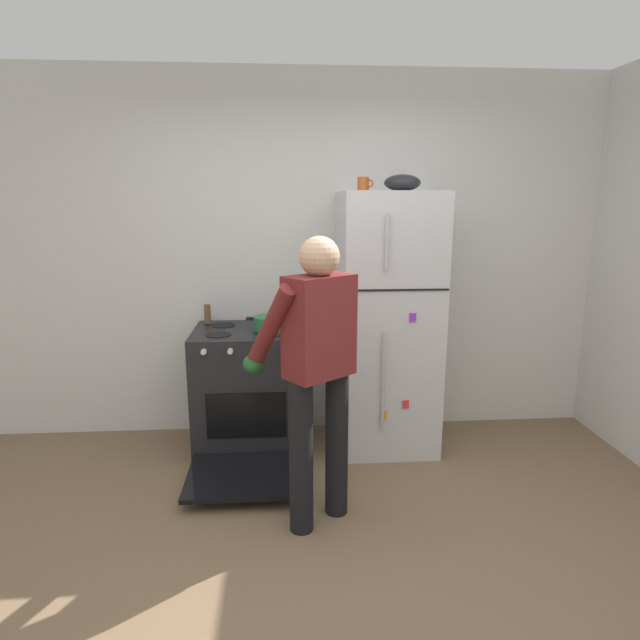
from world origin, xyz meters
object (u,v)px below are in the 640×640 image
person_cook (316,358)px  pepper_mill (207,314)px  stove_range (249,391)px  coffee_mug (364,184)px  red_pot (270,323)px  mixing_bowl (402,183)px  refrigerator (387,323)px

person_cook → pepper_mill: person_cook is taller
stove_range → coffee_mug: (0.82, 0.07, 1.45)m
stove_range → coffee_mug: 1.67m
red_pot → mixing_bowl: (0.92, 0.05, 0.95)m
coffee_mug → mixing_bowl: size_ratio=0.45×
refrigerator → red_pot: bearing=-176.6°
person_cook → red_pot: 0.95m
stove_range → pepper_mill: bearing=144.0°
stove_range → red_pot: (0.16, -0.03, 0.51)m
refrigerator → stove_range: bearing=-179.0°
stove_range → red_pot: size_ratio=3.72×
coffee_mug → pepper_mill: (-1.12, 0.15, -0.92)m
red_pot → coffee_mug: bearing=8.6°
person_cook → coffee_mug: 1.43m
red_pot → refrigerator: bearing=3.4°
red_pot → mixing_bowl: mixing_bowl is taller
red_pot → person_cook: bearing=-73.8°
pepper_mill → mixing_bowl: (1.38, -0.20, 0.93)m
stove_range → red_pot: 0.53m
person_cook → red_pot: size_ratio=4.94×
mixing_bowl → pepper_mill: bearing=171.7°
red_pot → mixing_bowl: bearing=3.1°
mixing_bowl → person_cook: bearing=-124.2°
coffee_mug → mixing_bowl: mixing_bowl is taller
person_cook → pepper_mill: (-0.72, 1.16, 0.01)m
pepper_mill → stove_range: bearing=-36.0°
refrigerator → person_cook: refrigerator is taller
coffee_mug → pepper_mill: bearing=172.4°
stove_range → person_cook: size_ratio=0.75×
stove_range → red_pot: bearing=-11.4°
refrigerator → pepper_mill: bearing=171.2°
refrigerator → mixing_bowl: (0.08, 0.00, 0.97)m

